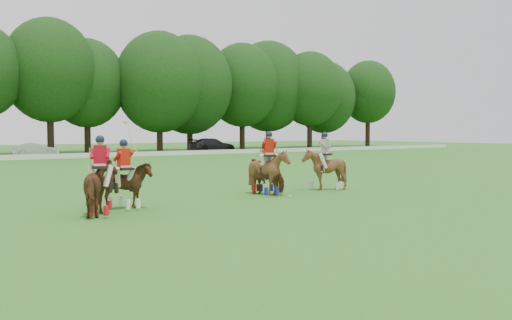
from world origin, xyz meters
TOP-DOWN VIEW (x-y plane):
  - ground at (0.00, 0.00)m, footprint 180.00×180.00m
  - boundary_rail at (0.00, 38.00)m, footprint 120.00×0.10m
  - car_mid at (3.54, 42.50)m, footprint 4.18×2.03m
  - car_right at (22.97, 42.50)m, footprint 5.63×2.70m
  - polo_red_a at (-5.08, 3.36)m, footprint 1.65×2.13m
  - polo_red_b at (-3.99, 4.21)m, footprint 1.61×1.42m
  - polo_red_c at (2.10, 4.65)m, footprint 2.01×2.08m
  - polo_stripe_a at (2.19, 4.88)m, footprint 1.35×1.80m
  - polo_stripe_b at (5.06, 4.70)m, footprint 1.97×2.04m
  - polo_ball at (2.23, 3.53)m, footprint 0.09×0.09m

SIDE VIEW (x-z plane):
  - ground at x=0.00m, z-range 0.00..0.00m
  - polo_ball at x=2.23m, z-range 0.00..0.09m
  - boundary_rail at x=0.00m, z-range 0.00..0.44m
  - car_mid at x=3.54m, z-range 0.00..1.32m
  - polo_stripe_a at x=2.19m, z-range -0.31..1.81m
  - polo_red_b at x=-3.99m, z-range -0.60..2.15m
  - car_right at x=22.97m, z-range 0.00..1.58m
  - polo_red_a at x=-5.08m, z-range -0.32..2.02m
  - polo_stripe_b at x=5.06m, z-range -0.33..2.09m
  - polo_red_c at x=2.10m, z-range -0.33..2.13m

